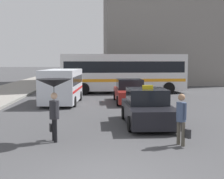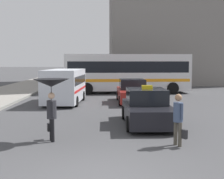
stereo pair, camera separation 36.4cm
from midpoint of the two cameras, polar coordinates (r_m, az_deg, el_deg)
The scene contains 6 objects.
taxi at distance 13.18m, azimuth 7.16°, elevation -3.48°, with size 1.91×4.22×1.66m.
sedan_red at distance 20.18m, azimuth 4.24°, elevation -0.47°, with size 1.91×4.62×1.51m.
ambulance_van at distance 19.92m, azimuth -8.12°, elevation 0.91°, with size 2.34×5.18×2.14m.
city_bus at distance 26.28m, azimuth 3.17°, elevation 3.28°, with size 10.41×2.99×3.24m.
pedestrian_with_umbrella at distance 10.38m, azimuth -10.07°, elevation -0.04°, with size 1.17×1.17×2.08m.
pedestrian_man at distance 10.00m, azimuth 13.08°, elevation -4.85°, with size 0.44×0.54×1.64m.
Camera 2 is at (0.21, -6.75, 2.64)m, focal length 50.00 mm.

